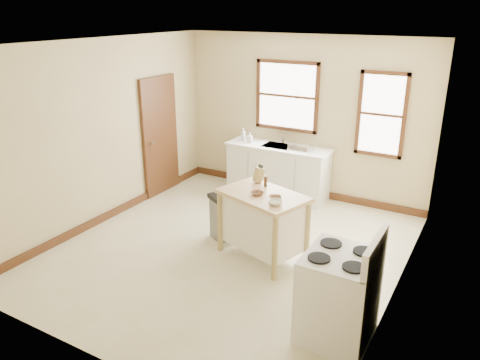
# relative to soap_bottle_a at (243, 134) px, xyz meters

# --- Properties ---
(floor) EXTENTS (5.00, 5.00, 0.00)m
(floor) POSITION_rel_soap_bottle_a_xyz_m (1.00, -2.18, -1.04)
(floor) COLOR beige
(floor) RESTS_ON ground
(ceiling) EXTENTS (5.00, 5.00, 0.00)m
(ceiling) POSITION_rel_soap_bottle_a_xyz_m (1.00, -2.18, 1.76)
(ceiling) COLOR white
(ceiling) RESTS_ON ground
(wall_back) EXTENTS (4.50, 0.04, 2.80)m
(wall_back) POSITION_rel_soap_bottle_a_xyz_m (1.00, 0.32, 0.36)
(wall_back) COLOR #D0BD89
(wall_back) RESTS_ON ground
(wall_left) EXTENTS (0.04, 5.00, 2.80)m
(wall_left) POSITION_rel_soap_bottle_a_xyz_m (-1.25, -2.18, 0.36)
(wall_left) COLOR #D0BD89
(wall_left) RESTS_ON ground
(wall_right) EXTENTS (0.04, 5.00, 2.80)m
(wall_right) POSITION_rel_soap_bottle_a_xyz_m (3.25, -2.18, 0.36)
(wall_right) COLOR #D0BD89
(wall_right) RESTS_ON ground
(window_main) EXTENTS (1.17, 0.06, 1.22)m
(window_main) POSITION_rel_soap_bottle_a_xyz_m (0.70, 0.30, 0.71)
(window_main) COLOR #412211
(window_main) RESTS_ON wall_back
(window_side) EXTENTS (0.77, 0.06, 1.37)m
(window_side) POSITION_rel_soap_bottle_a_xyz_m (2.35, 0.30, 0.56)
(window_side) COLOR #412211
(window_side) RESTS_ON wall_back
(door_left) EXTENTS (0.06, 0.90, 2.10)m
(door_left) POSITION_rel_soap_bottle_a_xyz_m (-1.21, -0.88, 0.01)
(door_left) COLOR #412211
(door_left) RESTS_ON ground
(baseboard_back) EXTENTS (4.50, 0.04, 0.12)m
(baseboard_back) POSITION_rel_soap_bottle_a_xyz_m (1.00, 0.29, -0.98)
(baseboard_back) COLOR #412211
(baseboard_back) RESTS_ON ground
(baseboard_left) EXTENTS (0.04, 5.00, 0.12)m
(baseboard_left) POSITION_rel_soap_bottle_a_xyz_m (-1.22, -2.18, -0.98)
(baseboard_left) COLOR #412211
(baseboard_left) RESTS_ON ground
(sink_counter) EXTENTS (1.86, 0.62, 0.92)m
(sink_counter) POSITION_rel_soap_bottle_a_xyz_m (0.70, 0.02, -0.58)
(sink_counter) COLOR silver
(sink_counter) RESTS_ON ground
(faucet) EXTENTS (0.03, 0.03, 0.22)m
(faucet) POSITION_rel_soap_bottle_a_xyz_m (0.70, 0.20, -0.01)
(faucet) COLOR silver
(faucet) RESTS_ON sink_counter
(soap_bottle_a) EXTENTS (0.10, 0.10, 0.24)m
(soap_bottle_a) POSITION_rel_soap_bottle_a_xyz_m (0.00, 0.00, 0.00)
(soap_bottle_a) COLOR #B2B2B2
(soap_bottle_a) RESTS_ON sink_counter
(soap_bottle_b) EXTENTS (0.10, 0.10, 0.18)m
(soap_bottle_b) POSITION_rel_soap_bottle_a_xyz_m (0.15, -0.04, -0.03)
(soap_bottle_b) COLOR #B2B2B2
(soap_bottle_b) RESTS_ON sink_counter
(dish_rack) EXTENTS (0.39, 0.30, 0.09)m
(dish_rack) POSITION_rel_soap_bottle_a_xyz_m (1.13, -0.02, -0.07)
(dish_rack) COLOR silver
(dish_rack) RESTS_ON sink_counter
(kitchen_island) EXTENTS (1.29, 1.02, 0.92)m
(kitchen_island) POSITION_rel_soap_bottle_a_xyz_m (1.49, -2.12, -0.58)
(kitchen_island) COLOR tan
(kitchen_island) RESTS_ON ground
(knife_block) EXTENTS (0.14, 0.14, 0.20)m
(knife_block) POSITION_rel_soap_bottle_a_xyz_m (1.24, -1.78, -0.02)
(knife_block) COLOR tan
(knife_block) RESTS_ON kitchen_island
(pepper_grinder) EXTENTS (0.06, 0.06, 0.15)m
(pepper_grinder) POSITION_rel_soap_bottle_a_xyz_m (1.39, -1.87, -0.04)
(pepper_grinder) COLOR #3D2310
(pepper_grinder) RESTS_ON kitchen_island
(bowl_a) EXTENTS (0.21, 0.21, 0.04)m
(bowl_a) POSITION_rel_soap_bottle_a_xyz_m (1.44, -2.20, -0.10)
(bowl_a) COLOR brown
(bowl_a) RESTS_ON kitchen_island
(bowl_b) EXTENTS (0.23, 0.23, 0.04)m
(bowl_b) POSITION_rel_soap_bottle_a_xyz_m (1.71, -2.22, -0.10)
(bowl_b) COLOR brown
(bowl_b) RESTS_ON kitchen_island
(bowl_c) EXTENTS (0.17, 0.17, 0.05)m
(bowl_c) POSITION_rel_soap_bottle_a_xyz_m (1.78, -2.36, -0.09)
(bowl_c) COLOR white
(bowl_c) RESTS_ON kitchen_island
(trash_bin) EXTENTS (0.45, 0.43, 0.68)m
(trash_bin) POSITION_rel_soap_bottle_a_xyz_m (0.73, -1.93, -0.70)
(trash_bin) COLOR slate
(trash_bin) RESTS_ON ground
(gas_stove) EXTENTS (0.75, 0.76, 1.20)m
(gas_stove) POSITION_rel_soap_bottle_a_xyz_m (2.90, -3.19, -0.44)
(gas_stove) COLOR white
(gas_stove) RESTS_ON ground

